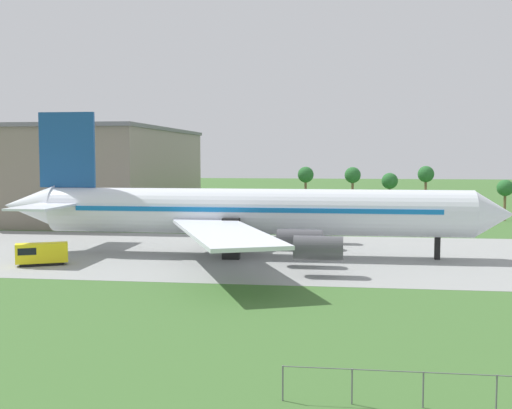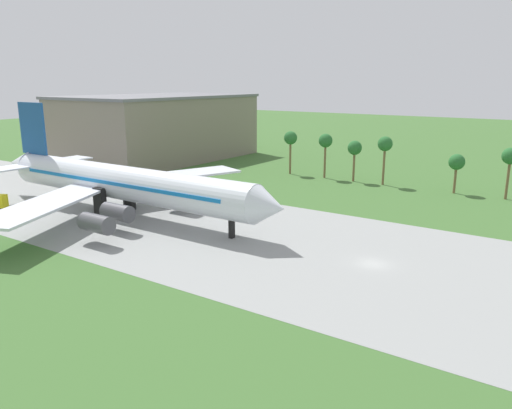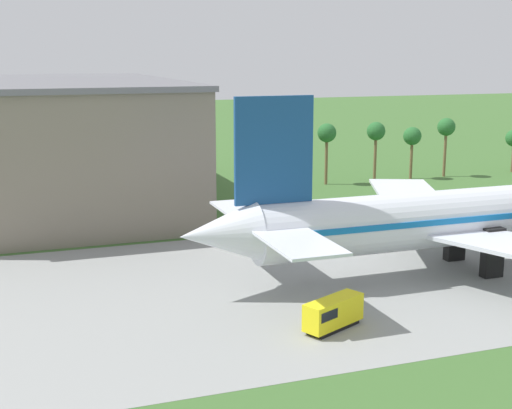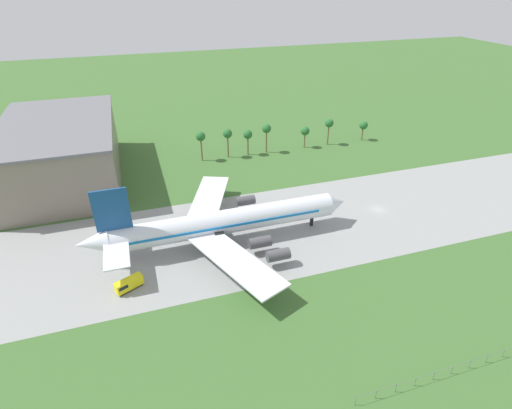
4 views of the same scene
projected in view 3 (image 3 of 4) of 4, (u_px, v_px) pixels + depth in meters
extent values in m
cylinder|color=silver|center=(496.00, 214.00, 83.36)|extent=(59.81, 6.47, 6.47)
cone|color=silver|center=(218.00, 234.00, 72.18)|extent=(8.09, 6.15, 6.15)
cube|color=#146BB7|center=(497.00, 210.00, 83.26)|extent=(50.84, 6.60, 0.65)
cube|color=navy|center=(274.00, 150.00, 72.41)|extent=(8.42, 0.50, 11.00)
cube|color=silver|center=(271.00, 225.00, 73.93)|extent=(5.83, 25.89, 0.30)
cube|color=silver|center=(412.00, 200.00, 96.74)|extent=(19.02, 30.91, 0.44)
cylinder|color=#4C4C51|center=(499.00, 220.00, 93.35)|extent=(5.83, 2.91, 2.91)
cylinder|color=#4C4C51|center=(485.00, 208.00, 100.17)|extent=(5.83, 2.91, 2.91)
cube|color=black|center=(493.00, 253.00, 79.84)|extent=(2.40, 1.20, 5.69)
cube|color=black|center=(455.00, 237.00, 86.40)|extent=(2.40, 1.20, 5.69)
cube|color=black|center=(333.00, 327.00, 65.24)|extent=(5.74, 4.00, 0.40)
cube|color=yellow|center=(333.00, 312.00, 64.93)|extent=(6.71, 4.60, 2.51)
cube|color=black|center=(321.00, 313.00, 63.62)|extent=(2.92, 2.82, 0.90)
cube|color=slate|center=(62.00, 144.00, 118.50)|extent=(36.00, 60.00, 19.69)
cube|color=slate|center=(58.00, 82.00, 116.35)|extent=(36.72, 61.20, 0.80)
cylinder|color=brown|center=(375.00, 158.00, 139.45)|extent=(0.56, 0.56, 9.25)
sphere|color=#28662D|center=(376.00, 131.00, 138.36)|extent=(3.60, 3.60, 3.60)
cylinder|color=brown|center=(445.00, 153.00, 144.64)|extent=(0.56, 0.56, 9.53)
sphere|color=#28662D|center=(446.00, 127.00, 143.51)|extent=(3.60, 3.60, 3.60)
cylinder|color=brown|center=(411.00, 159.00, 142.25)|extent=(0.56, 0.56, 7.99)
sphere|color=#28662D|center=(412.00, 136.00, 141.29)|extent=(3.60, 3.60, 3.60)
cylinder|color=brown|center=(326.00, 160.00, 136.01)|extent=(0.56, 0.56, 9.31)
sphere|color=#28662D|center=(327.00, 133.00, 134.91)|extent=(3.60, 3.60, 3.60)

